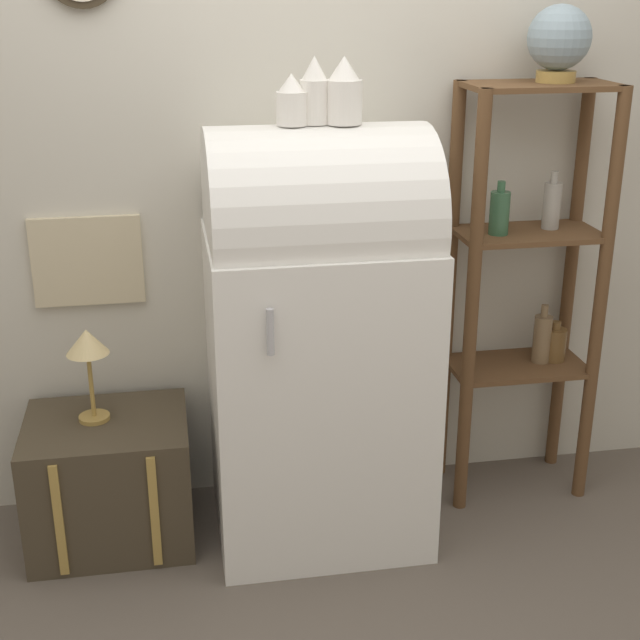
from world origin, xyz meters
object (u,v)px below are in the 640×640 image
Objects in this scene: globe at (559,40)px; desk_lamp at (88,349)px; vase_left at (292,101)px; refrigerator at (317,333)px; vase_right at (344,93)px; suitcase_trunk at (110,480)px; vase_center at (314,93)px.

globe is 1.96m from desk_lamp.
vase_left is at bearing -6.80° from desk_lamp.
desk_lamp is at bearing 174.45° from refrigerator.
vase_right is (-0.79, -0.16, -0.14)m from globe.
suitcase_trunk is 2.24m from globe.
suitcase_trunk is 0.51m from desk_lamp.
vase_right is at bearing -5.49° from desk_lamp.
desk_lamp is at bearing 143.47° from suitcase_trunk.
vase_left is at bearing -4.90° from suitcase_trunk.
globe is 1.62× the size of vase_left.
vase_right is 1.24m from desk_lamp.
refrigerator is 0.83m from vase_center.
desk_lamp is at bearing 174.51° from vase_right.
desk_lamp is at bearing 175.10° from vase_center.
suitcase_trunk is at bearing 176.91° from vase_center.
desk_lamp is (-0.80, 0.08, -0.04)m from refrigerator.
globe reaches higher than vase_center.
vase_right is (0.09, -0.02, -0.00)m from vase_center.
globe reaches higher than refrigerator.
vase_center reaches higher than desk_lamp.
refrigerator is 4.36× the size of desk_lamp.
refrigerator is at bearing -53.36° from vase_center.
vase_center is 1.00× the size of vase_right.
vase_right reaches higher than vase_left.
suitcase_trunk is 1.57m from vase_center.
refrigerator is 1.32m from globe.
vase_right is at bearing -168.29° from globe.
refrigerator reaches higher than suitcase_trunk.
refrigerator is 5.76× the size of globe.
globe is 0.99m from vase_left.
vase_center is (-0.01, 0.01, 0.83)m from refrigerator.
suitcase_trunk is at bearing -176.29° from globe.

